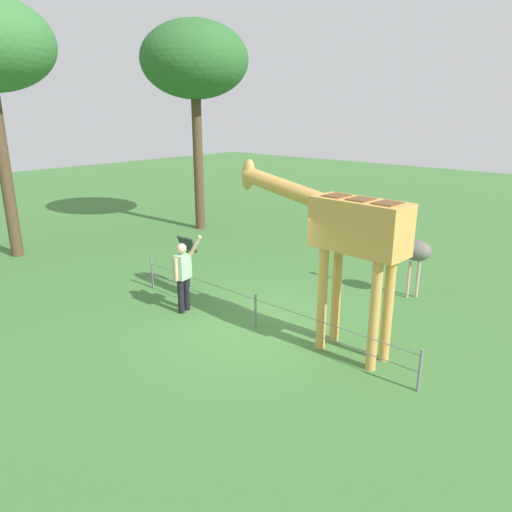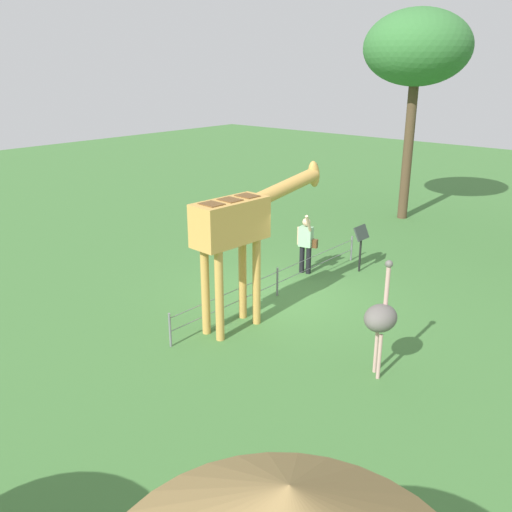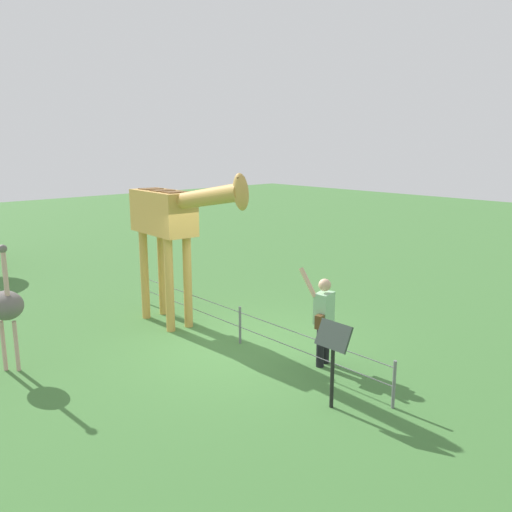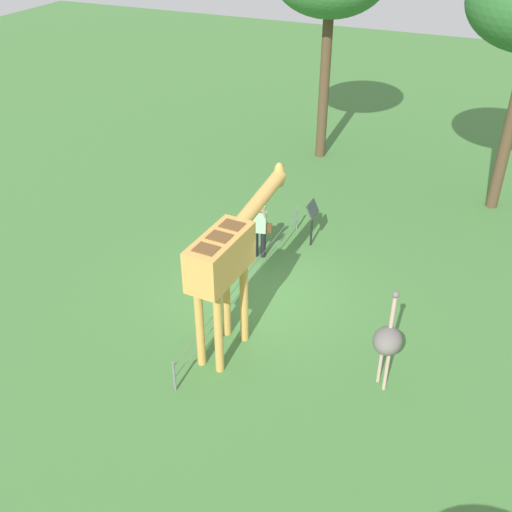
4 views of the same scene
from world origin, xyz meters
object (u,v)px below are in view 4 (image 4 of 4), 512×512
Objects in this scene: visitor at (260,227)px; giraffe at (228,256)px; info_sign at (312,215)px; ostrich at (387,341)px.

giraffe is at bearing -167.10° from visitor.
visitor reaches higher than info_sign.
ostrich is 5.52m from info_sign.
giraffe reaches higher than ostrich.
giraffe is at bearing 176.67° from info_sign.
info_sign is at bearing -3.33° from giraffe.
visitor is 1.54m from info_sign.
ostrich is at bearing -129.68° from visitor.
ostrich is (-3.46, -4.17, 0.27)m from visitor.
info_sign is (1.10, -1.07, 0.05)m from visitor.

